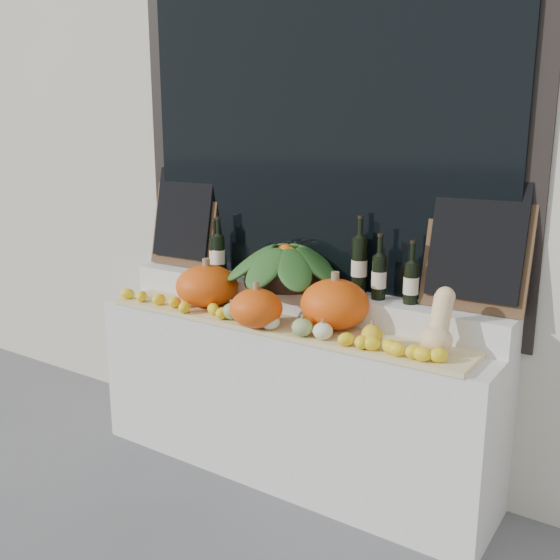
% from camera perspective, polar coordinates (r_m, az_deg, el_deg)
% --- Properties ---
extents(storefront_facade, '(7.00, 0.94, 4.50)m').
position_cam_1_polar(storefront_facade, '(3.86, 7.00, 18.88)').
color(storefront_facade, beige).
rests_on(storefront_facade, ground).
extents(display_sill, '(2.30, 0.55, 0.88)m').
position_cam_1_polar(display_sill, '(3.52, 0.69, -10.61)').
color(display_sill, silver).
rests_on(display_sill, ground).
extents(rear_tier, '(2.30, 0.25, 0.16)m').
position_cam_1_polar(rear_tier, '(3.46, 2.08, -1.87)').
color(rear_tier, silver).
rests_on(rear_tier, display_sill).
extents(straw_bedding, '(2.10, 0.32, 0.02)m').
position_cam_1_polar(straw_bedding, '(3.26, -0.49, -4.06)').
color(straw_bedding, tan).
rests_on(straw_bedding, display_sill).
extents(pumpkin_left, '(0.46, 0.46, 0.23)m').
position_cam_1_polar(pumpkin_left, '(3.55, -6.71, -0.52)').
color(pumpkin_left, '#F2560C').
rests_on(pumpkin_left, straw_bedding).
extents(pumpkin_right, '(0.37, 0.37, 0.25)m').
position_cam_1_polar(pumpkin_right, '(3.13, 5.02, -2.21)').
color(pumpkin_right, '#F2560C').
rests_on(pumpkin_right, straw_bedding).
extents(pumpkin_center, '(0.28, 0.28, 0.20)m').
position_cam_1_polar(pumpkin_center, '(3.15, -2.19, -2.59)').
color(pumpkin_center, '#F2560C').
rests_on(pumpkin_center, straw_bedding).
extents(butternut_squash, '(0.15, 0.21, 0.29)m').
position_cam_1_polar(butternut_squash, '(2.87, 14.31, -4.13)').
color(butternut_squash, '#EEC78C').
rests_on(butternut_squash, straw_bedding).
extents(decorative_gourds, '(0.90, 0.16, 0.15)m').
position_cam_1_polar(decorative_gourds, '(3.08, 0.73, -3.88)').
color(decorative_gourds, '#326B20').
rests_on(decorative_gourds, straw_bedding).
extents(lemon_heap, '(2.20, 0.16, 0.06)m').
position_cam_1_polar(lemon_heap, '(3.16, -1.63, -3.79)').
color(lemon_heap, yellow).
rests_on(lemon_heap, straw_bedding).
extents(produce_bowl, '(0.71, 0.71, 0.24)m').
position_cam_1_polar(produce_bowl, '(3.46, 0.58, 1.41)').
color(produce_bowl, black).
rests_on(produce_bowl, rear_tier).
extents(wine_bottle_far_left, '(0.08, 0.08, 0.33)m').
position_cam_1_polar(wine_bottle_far_left, '(3.75, -5.91, 2.33)').
color(wine_bottle_far_left, black).
rests_on(wine_bottle_far_left, rear_tier).
extents(wine_bottle_near_left, '(0.08, 0.08, 0.35)m').
position_cam_1_polar(wine_bottle_near_left, '(3.73, -5.63, 2.35)').
color(wine_bottle_near_left, black).
rests_on(wine_bottle_near_left, rear_tier).
extents(wine_bottle_tall, '(0.08, 0.08, 0.41)m').
position_cam_1_polar(wine_bottle_tall, '(3.27, 7.25, 1.35)').
color(wine_bottle_tall, black).
rests_on(wine_bottle_tall, rear_tier).
extents(wine_bottle_near_right, '(0.08, 0.08, 0.34)m').
position_cam_1_polar(wine_bottle_near_right, '(3.19, 9.03, 0.31)').
color(wine_bottle_near_right, black).
rests_on(wine_bottle_near_right, rear_tier).
extents(wine_bottle_far_right, '(0.08, 0.08, 0.32)m').
position_cam_1_polar(wine_bottle_far_right, '(3.14, 11.90, -0.22)').
color(wine_bottle_far_right, black).
rests_on(wine_bottle_far_right, rear_tier).
extents(chalkboard_left, '(0.50, 0.15, 0.61)m').
position_cam_1_polar(chalkboard_left, '(3.98, -8.74, 5.85)').
color(chalkboard_left, '#4C331E').
rests_on(chalkboard_left, rear_tier).
extents(chalkboard_right, '(0.50, 0.15, 0.61)m').
position_cam_1_polar(chalkboard_right, '(3.06, 17.58, 3.17)').
color(chalkboard_right, '#4C331E').
rests_on(chalkboard_right, rear_tier).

